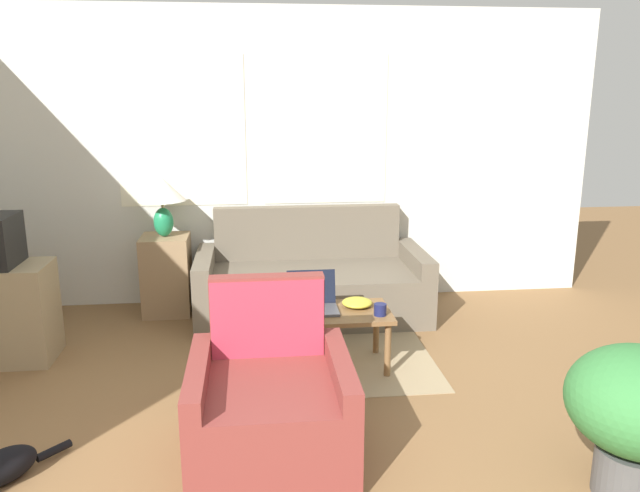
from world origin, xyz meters
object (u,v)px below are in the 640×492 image
table_lamp (162,194)px  snack_bowl (357,303)px  couch (311,284)px  laptop (313,301)px  cat_black (0,468)px  armchair (270,405)px  potted_plant (639,409)px  coffee_table (330,319)px  cup_navy (380,310)px

table_lamp → snack_bowl: 1.98m
couch → laptop: 1.06m
laptop → cat_black: bearing=-143.8°
table_lamp → cat_black: table_lamp is taller
armchair → potted_plant: armchair is taller
cat_black → potted_plant: bearing=125.7°
couch → cat_black: couch is taller
coffee_table → cup_navy: bearing=-19.3°
armchair → cat_black: size_ratio=1.90×
couch → table_lamp: bearing=172.6°
armchair → cat_black: (-1.34, -0.16, -0.18)m
snack_bowl → cat_black: (-1.99, -1.24, -0.35)m
couch → potted_plant: (1.28, -2.68, 0.19)m
laptop → cup_navy: (0.44, -0.17, -0.02)m
couch → snack_bowl: (0.23, -1.02, 0.18)m
table_lamp → coffee_table: bearing=-44.7°
snack_bowl → potted_plant: 1.96m
couch → cup_navy: (0.36, -1.21, 0.19)m
couch → table_lamp: table_lamp is taller
armchair → laptop: 1.13m
potted_plant → table_lamp: bearing=131.6°
cat_black → coffee_table: bearing=166.7°
couch → table_lamp: size_ratio=3.78×
laptop → cat_black: (-1.67, -1.22, -0.38)m
couch → cat_black: 2.87m
couch → snack_bowl: 1.06m
cup_navy → snack_bowl: size_ratio=0.40×
snack_bowl → table_lamp: bearing=141.3°
armchair → cat_black: bearing=-173.4°
armchair → snack_bowl: 1.28m
coffee_table → cat_black: coffee_table is taller
coffee_table → potted_plant: size_ratio=1.12×
laptop → table_lamp: bearing=133.9°
table_lamp → cup_navy: (1.59, -1.37, -0.60)m
laptop → snack_bowl: 0.32m
laptop → cat_black: size_ratio=0.73×
cup_navy → armchair: bearing=-130.9°
couch → table_lamp: 1.47m
potted_plant → cat_black: 3.08m
couch → laptop: (-0.09, -1.04, 0.20)m
table_lamp → coffee_table: size_ratio=0.61×
table_lamp → snack_bowl: bearing=-38.7°
coffee_table → laptop: bearing=154.3°
laptop → cat_black: laptop is taller
table_lamp → potted_plant: size_ratio=0.68×
table_lamp → cat_black: 2.65m
couch → coffee_table: bearing=-88.5°
coffee_table → cup_navy: size_ratio=9.79×
couch → cup_navy: couch is taller
coffee_table → potted_plant: 2.02m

